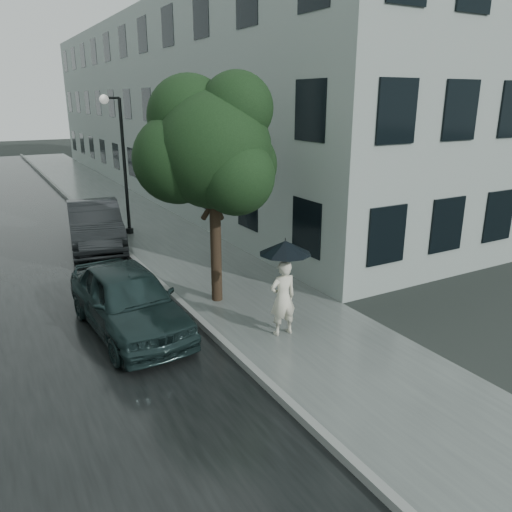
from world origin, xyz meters
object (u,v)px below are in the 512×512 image
car_near (128,300)px  lamp_post (120,157)px  car_far (95,225)px  pedestrian (283,298)px  street_tree (211,148)px

car_near → lamp_post: bearing=71.5°
car_near → car_far: car_far is taller
car_near → car_far: bearing=79.6°
pedestrian → lamp_post: size_ratio=0.33×
lamp_post → car_far: 2.77m
pedestrian → lamp_post: (-0.65, 9.98, 2.03)m
street_tree → car_far: size_ratio=1.17×
lamp_post → car_near: bearing=-112.2°
pedestrian → car_near: size_ratio=0.39×
pedestrian → car_near: (-2.83, 1.80, -0.11)m
street_tree → lamp_post: bearing=91.8°
pedestrian → street_tree: bearing=-78.5°
pedestrian → car_near: bearing=-30.1°
car_far → street_tree: bearing=-67.5°
car_near → pedestrian: bearing=-36.0°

